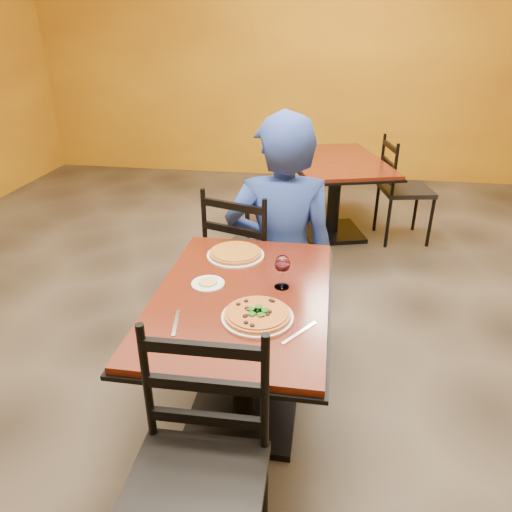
% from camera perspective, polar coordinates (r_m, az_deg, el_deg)
% --- Properties ---
extents(floor, '(7.00, 8.00, 0.01)m').
position_cam_1_polar(floor, '(3.05, 0.20, -11.90)').
color(floor, black).
rests_on(floor, ground).
extents(wall_back, '(7.00, 0.01, 3.00)m').
position_cam_1_polar(wall_back, '(6.40, 6.08, 22.63)').
color(wall_back, gold).
rests_on(wall_back, ground).
extents(table_main, '(0.83, 1.23, 0.75)m').
position_cam_1_polar(table_main, '(2.32, -1.66, -8.61)').
color(table_main, '#5A1A0E').
rests_on(table_main, floor).
extents(table_second, '(1.16, 1.43, 0.75)m').
position_cam_1_polar(table_second, '(4.59, 9.48, 9.05)').
color(table_second, '#5A1A0E').
rests_on(table_second, floor).
extents(chair_main_near, '(0.46, 0.46, 1.01)m').
position_cam_1_polar(chair_main_near, '(1.74, -7.44, -26.42)').
color(chair_main_near, black).
rests_on(chair_main_near, floor).
extents(chair_main_far, '(0.57, 0.57, 1.00)m').
position_cam_1_polar(chair_main_far, '(3.11, -0.79, -0.20)').
color(chair_main_far, black).
rests_on(chair_main_far, floor).
extents(chair_second_left, '(0.49, 0.49, 0.91)m').
position_cam_1_polar(chair_second_left, '(4.66, 1.22, 8.34)').
color(chair_second_left, black).
rests_on(chair_second_left, floor).
extents(chair_second_right, '(0.51, 0.51, 0.96)m').
position_cam_1_polar(chair_second_right, '(4.67, 17.54, 7.51)').
color(chair_second_right, black).
rests_on(chair_second_right, floor).
extents(diner, '(0.75, 0.54, 1.46)m').
position_cam_1_polar(diner, '(2.93, 3.05, 3.00)').
color(diner, navy).
rests_on(diner, floor).
extents(plate_main, '(0.31, 0.31, 0.01)m').
position_cam_1_polar(plate_main, '(2.04, 0.18, -7.33)').
color(plate_main, white).
rests_on(plate_main, table_main).
extents(pizza_main, '(0.28, 0.28, 0.02)m').
position_cam_1_polar(pizza_main, '(2.03, 0.18, -6.95)').
color(pizza_main, maroon).
rests_on(pizza_main, plate_main).
extents(plate_far, '(0.31, 0.31, 0.01)m').
position_cam_1_polar(plate_far, '(2.57, -2.47, 0.10)').
color(plate_far, white).
rests_on(plate_far, table_main).
extents(pizza_far, '(0.28, 0.28, 0.02)m').
position_cam_1_polar(pizza_far, '(2.56, -2.48, 0.42)').
color(pizza_far, gold).
rests_on(pizza_far, plate_far).
extents(side_plate, '(0.16, 0.16, 0.01)m').
position_cam_1_polar(side_plate, '(2.30, -5.78, -3.33)').
color(side_plate, white).
rests_on(side_plate, table_main).
extents(dip, '(0.09, 0.09, 0.01)m').
position_cam_1_polar(dip, '(2.29, -5.79, -3.14)').
color(dip, tan).
rests_on(dip, side_plate).
extents(wine_glass, '(0.08, 0.08, 0.18)m').
position_cam_1_polar(wine_glass, '(2.23, 3.16, -1.74)').
color(wine_glass, white).
rests_on(wine_glass, table_main).
extents(fork, '(0.05, 0.19, 0.00)m').
position_cam_1_polar(fork, '(2.04, -9.59, -7.90)').
color(fork, silver).
rests_on(fork, table_main).
extents(knife, '(0.13, 0.18, 0.00)m').
position_cam_1_polar(knife, '(1.96, 5.22, -9.15)').
color(knife, silver).
rests_on(knife, table_main).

